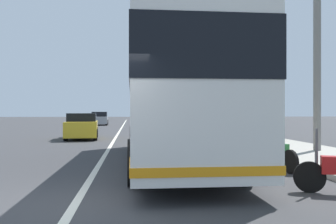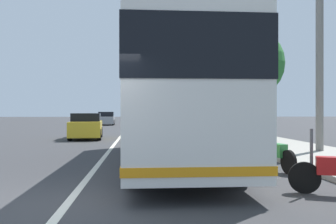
# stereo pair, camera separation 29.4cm
# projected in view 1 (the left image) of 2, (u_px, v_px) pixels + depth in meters

# --- Properties ---
(ground_plane) EXTENTS (220.00, 220.00, 0.00)m
(ground_plane) POSITION_uv_depth(u_px,v_px,m) (74.00, 205.00, 6.06)
(ground_plane) COLOR #38383A
(sidewalk_curb) EXTENTS (110.00, 3.60, 0.14)m
(sidewalk_curb) POSITION_uv_depth(u_px,v_px,m) (269.00, 144.00, 16.76)
(sidewalk_curb) COLOR #9E998E
(sidewalk_curb) RESTS_ON ground
(lane_divider_line) EXTENTS (110.00, 0.16, 0.01)m
(lane_divider_line) POSITION_uv_depth(u_px,v_px,m) (110.00, 147.00, 16.01)
(lane_divider_line) COLOR silver
(lane_divider_line) RESTS_ON ground
(coach_bus) EXTENTS (10.76, 2.68, 3.59)m
(coach_bus) POSITION_uv_depth(u_px,v_px,m) (172.00, 96.00, 11.17)
(coach_bus) COLOR silver
(coach_bus) RESTS_ON ground
(motorcycle_by_tree) EXTENTS (2.19, 0.49, 1.26)m
(motorcycle_by_tree) POSITION_uv_depth(u_px,v_px,m) (272.00, 152.00, 9.94)
(motorcycle_by_tree) COLOR black
(motorcycle_by_tree) RESTS_ON ground
(car_ahead_same_lane) EXTENTS (4.17, 2.05, 1.49)m
(car_ahead_same_lane) POSITION_uv_depth(u_px,v_px,m) (82.00, 127.00, 20.94)
(car_ahead_same_lane) COLOR gold
(car_ahead_same_lane) RESTS_ON ground
(car_oncoming) EXTENTS (4.67, 2.08, 1.58)m
(car_oncoming) POSITION_uv_depth(u_px,v_px,m) (100.00, 119.00, 43.06)
(car_oncoming) COLOR gray
(car_oncoming) RESTS_ON ground
(roadside_tree_mid_block) EXTENTS (3.56, 3.56, 5.86)m
(roadside_tree_mid_block) POSITION_uv_depth(u_px,v_px,m) (246.00, 64.00, 18.79)
(roadside_tree_mid_block) COLOR brown
(roadside_tree_mid_block) RESTS_ON ground
(roadside_tree_far_block) EXTENTS (2.59, 2.59, 6.33)m
(roadside_tree_far_block) POSITION_uv_depth(u_px,v_px,m) (203.00, 77.00, 34.91)
(roadside_tree_far_block) COLOR brown
(roadside_tree_far_block) RESTS_ON ground
(utility_pole) EXTENTS (0.27, 0.27, 6.27)m
(utility_pole) POSITION_uv_depth(u_px,v_px,m) (317.00, 70.00, 13.44)
(utility_pole) COLOR slate
(utility_pole) RESTS_ON ground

